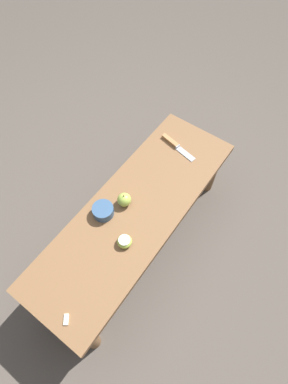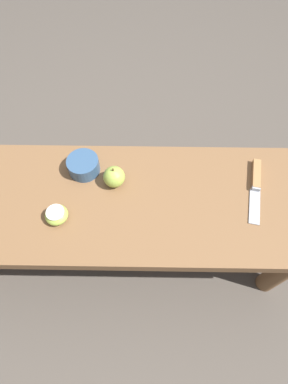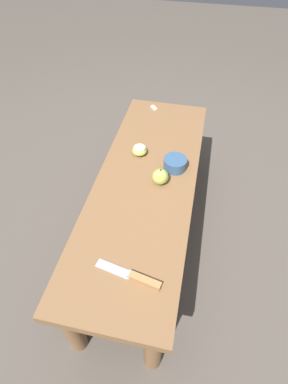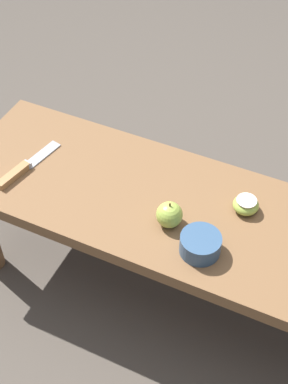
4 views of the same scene
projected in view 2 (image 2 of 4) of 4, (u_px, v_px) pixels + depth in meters
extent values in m
plane|color=#4C443D|center=(124.00, 245.00, 1.28)|extent=(8.00, 8.00, 0.00)
cube|color=brown|center=(117.00, 203.00, 0.95)|extent=(1.26, 0.42, 0.04)
cylinder|color=brown|center=(266.00, 195.00, 1.19)|extent=(0.07, 0.07, 0.37)
cylinder|color=brown|center=(282.00, 270.00, 1.04)|extent=(0.07, 0.07, 0.37)
cube|color=#9EA0A5|center=(254.00, 207.00, 0.91)|extent=(0.05, 0.12, 0.00)
cube|color=#9EA0A5|center=(256.00, 189.00, 0.94)|extent=(0.03, 0.02, 0.02)
cube|color=#9E7042|center=(256.00, 174.00, 0.96)|extent=(0.04, 0.11, 0.02)
sphere|color=#9EB747|center=(114.00, 177.00, 0.93)|extent=(0.07, 0.07, 0.07)
cylinder|color=#4C3319|center=(113.00, 170.00, 0.90)|extent=(0.00, 0.00, 0.01)
ellipsoid|color=#9EB747|center=(57.00, 215.00, 0.88)|extent=(0.07, 0.07, 0.04)
cylinder|color=white|center=(55.00, 212.00, 0.87)|extent=(0.05, 0.05, 0.00)
cylinder|color=#335175|center=(84.00, 165.00, 0.96)|extent=(0.10, 0.10, 0.05)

